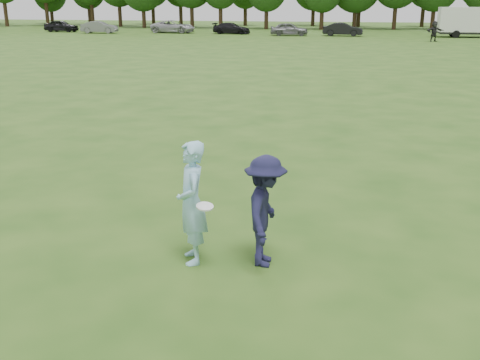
% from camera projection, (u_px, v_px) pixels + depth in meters
% --- Properties ---
extents(ground, '(200.00, 200.00, 0.00)m').
position_uv_depth(ground, '(190.00, 265.00, 9.14)').
color(ground, '#274C15').
rests_on(ground, ground).
extents(thrower, '(0.73, 0.87, 2.03)m').
position_uv_depth(thrower, '(192.00, 203.00, 9.00)').
color(thrower, '#99D2ED').
rests_on(thrower, ground).
extents(defender, '(0.69, 1.19, 1.83)m').
position_uv_depth(defender, '(265.00, 211.00, 8.92)').
color(defender, '#1A1A3A').
rests_on(defender, ground).
extents(player_far_d, '(1.94, 1.27, 2.00)m').
position_uv_depth(player_far_d, '(434.00, 31.00, 55.67)').
color(player_far_d, black).
rests_on(player_far_d, ground).
extents(car_a, '(4.43, 1.98, 1.48)m').
position_uv_depth(car_a, '(61.00, 26.00, 72.00)').
color(car_a, black).
rests_on(car_a, ground).
extents(car_b, '(4.56, 2.06, 1.45)m').
position_uv_depth(car_b, '(99.00, 27.00, 69.05)').
color(car_b, slate).
rests_on(car_b, ground).
extents(car_c, '(5.61, 2.88, 1.52)m').
position_uv_depth(car_c, '(173.00, 27.00, 69.71)').
color(car_c, '#A7A6AB').
rests_on(car_c, ground).
extents(car_d, '(4.64, 2.14, 1.31)m').
position_uv_depth(car_d, '(232.00, 28.00, 67.79)').
color(car_d, black).
rests_on(car_d, ground).
extents(car_e, '(4.50, 2.21, 1.48)m').
position_uv_depth(car_e, '(289.00, 29.00, 64.61)').
color(car_e, slate).
rests_on(car_e, ground).
extents(car_f, '(4.58, 1.90, 1.47)m').
position_uv_depth(car_f, '(343.00, 29.00, 64.00)').
color(car_f, black).
rests_on(car_f, ground).
extents(disc_in_play, '(0.33, 0.33, 0.09)m').
position_uv_depth(disc_in_play, '(205.00, 206.00, 8.64)').
color(disc_in_play, white).
rests_on(disc_in_play, ground).
extents(cargo_trailer, '(9.00, 2.75, 3.20)m').
position_uv_depth(cargo_trailer, '(477.00, 21.00, 61.32)').
color(cargo_trailer, white).
rests_on(cargo_trailer, ground).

